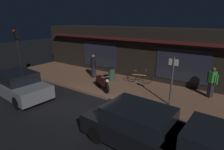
% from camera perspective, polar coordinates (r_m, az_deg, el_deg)
% --- Properties ---
extents(ground_plane, '(60.00, 60.00, 0.00)m').
position_cam_1_polar(ground_plane, '(9.56, -7.48, -9.12)').
color(ground_plane, black).
extents(sidewalk_slab, '(18.00, 4.00, 0.15)m').
position_cam_1_polar(sidewalk_slab, '(11.73, 2.35, -3.52)').
color(sidewalk_slab, '#8C6047').
rests_on(sidewalk_slab, ground_plane).
extents(storefront_building, '(18.00, 3.30, 3.60)m').
position_cam_1_polar(storefront_building, '(14.16, 9.88, 7.11)').
color(storefront_building, black).
rests_on(storefront_building, ground_plane).
extents(motorcycle, '(1.56, 0.95, 0.97)m').
position_cam_1_polar(motorcycle, '(10.75, -3.08, -2.23)').
color(motorcycle, black).
rests_on(motorcycle, sidewalk_slab).
extents(bicycle_parked, '(1.61, 0.56, 0.91)m').
position_cam_1_polar(bicycle_parked, '(12.13, 8.41, -0.82)').
color(bicycle_parked, black).
rests_on(bicycle_parked, sidewalk_slab).
extents(person_photographer, '(0.62, 0.41, 1.67)m').
position_cam_1_polar(person_photographer, '(13.06, -5.79, 2.95)').
color(person_photographer, '#28232D').
rests_on(person_photographer, sidewalk_slab).
extents(person_bystander, '(0.58, 0.44, 1.67)m').
position_cam_1_polar(person_bystander, '(11.00, 28.66, -1.85)').
color(person_bystander, '#28232D').
rests_on(person_bystander, sidewalk_slab).
extents(sign_post, '(0.44, 0.09, 2.40)m').
position_cam_1_polar(sign_post, '(9.06, 18.19, -1.08)').
color(sign_post, '#47474C').
rests_on(sign_post, sidewalk_slab).
extents(trash_bin, '(0.48, 0.48, 0.93)m').
position_cam_1_polar(trash_bin, '(12.40, -0.13, 0.31)').
color(trash_bin, '#2D4C33').
rests_on(trash_bin, sidewalk_slab).
extents(traffic_light_pole, '(0.24, 0.33, 3.60)m').
position_cam_1_polar(traffic_light_pole, '(14.16, -27.30, 8.23)').
color(traffic_light_pole, black).
rests_on(traffic_light_pole, ground_plane).
extents(parked_car_near, '(4.21, 2.04, 1.42)m').
position_cam_1_polar(parked_car_near, '(11.41, -27.08, -2.71)').
color(parked_car_near, black).
rests_on(parked_car_near, ground_plane).
extents(parked_car_far, '(4.19, 1.97, 1.42)m').
position_cam_1_polar(parked_car_far, '(6.46, 8.87, -15.92)').
color(parked_car_far, black).
rests_on(parked_car_far, ground_plane).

